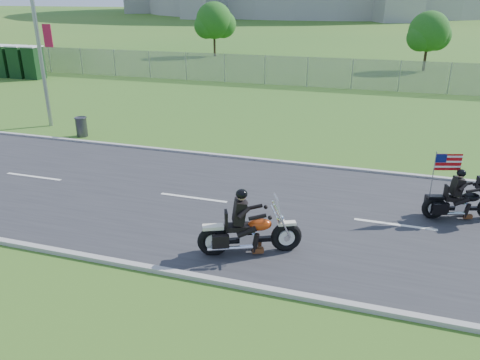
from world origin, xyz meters
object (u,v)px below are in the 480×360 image
(porta_toilet_b, at_px, (19,62))
(motorcycle_lead, at_px, (248,234))
(streetlight, at_px, (36,1))
(porta_toilet_c, at_px, (3,62))
(porta_toilet_a, at_px, (34,63))
(motorcycle_follow, at_px, (462,202))
(trash_can, at_px, (82,127))

(porta_toilet_b, xyz_separation_m, motorcycle_lead, (23.97, -19.62, -0.60))
(streetlight, distance_m, porta_toilet_c, 17.34)
(porta_toilet_b, relative_size, porta_toilet_c, 1.00)
(porta_toilet_b, distance_m, motorcycle_lead, 30.98)
(motorcycle_lead, bearing_deg, porta_toilet_a, 114.55)
(porta_toilet_b, bearing_deg, porta_toilet_c, 180.00)
(porta_toilet_c, distance_m, motorcycle_follow, 34.47)
(porta_toilet_b, distance_m, porta_toilet_c, 1.40)
(motorcycle_follow, bearing_deg, porta_toilet_c, 135.21)
(streetlight, distance_m, porta_toilet_a, 15.39)
(porta_toilet_a, bearing_deg, motorcycle_lead, -41.01)
(porta_toilet_a, relative_size, porta_toilet_b, 1.00)
(streetlight, bearing_deg, trash_can, -27.61)
(porta_toilet_c, bearing_deg, trash_can, -38.26)
(streetlight, height_order, porta_toilet_c, streetlight)
(streetlight, height_order, motorcycle_lead, streetlight)
(porta_toilet_a, height_order, porta_toilet_b, same)
(porta_toilet_b, bearing_deg, streetlight, -43.35)
(motorcycle_lead, relative_size, motorcycle_follow, 1.11)
(porta_toilet_b, bearing_deg, motorcycle_lead, -39.31)
(porta_toilet_a, bearing_deg, porta_toilet_b, 180.00)
(streetlight, xyz_separation_m, porta_toilet_c, (-12.82, 10.78, -4.49))
(porta_toilet_b, xyz_separation_m, trash_can, (13.95, -12.10, -0.73))
(porta_toilet_c, bearing_deg, porta_toilet_b, 0.00)
(trash_can, bearing_deg, porta_toilet_b, 139.05)
(porta_toilet_a, xyz_separation_m, motorcycle_follow, (27.73, -16.00, -0.63))
(porta_toilet_c, xyz_separation_m, motorcycle_lead, (25.37, -19.62, -0.60))
(streetlight, bearing_deg, porta_toilet_c, 139.94)
(streetlight, bearing_deg, porta_toilet_b, 136.65)
(porta_toilet_a, bearing_deg, trash_can, -43.96)
(porta_toilet_a, relative_size, motorcycle_follow, 1.05)
(streetlight, distance_m, motorcycle_lead, 16.18)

